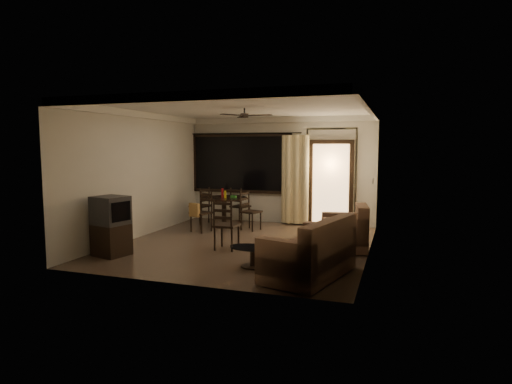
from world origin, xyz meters
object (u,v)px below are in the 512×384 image
(dining_chair_east, at_px, (250,218))
(dining_chair_south, at_px, (201,219))
(tv_cabinet, at_px, (111,226))
(dining_chair_west, at_px, (200,212))
(sofa, at_px, (313,254))
(armchair, at_px, (347,232))
(dining_table, at_px, (224,204))
(dining_chair_north, at_px, (240,213))
(side_chair, at_px, (226,234))
(coffee_table, at_px, (253,254))

(dining_chair_east, bearing_deg, dining_chair_south, 135.70)
(dining_chair_east, height_order, tv_cabinet, tv_cabinet)
(dining_chair_west, height_order, sofa, dining_chair_west)
(tv_cabinet, height_order, armchair, tv_cabinet)
(sofa, bearing_deg, dining_table, 144.82)
(dining_table, xyz_separation_m, dining_chair_east, (0.80, -0.25, -0.30))
(dining_chair_north, distance_m, side_chair, 2.92)
(armchair, xyz_separation_m, side_chair, (-2.27, -0.67, -0.06))
(dining_chair_north, xyz_separation_m, side_chair, (0.77, -2.81, 0.02))
(dining_chair_west, xyz_separation_m, tv_cabinet, (-0.05, -3.64, 0.28))
(dining_chair_north, bearing_deg, sofa, 141.14)
(dining_chair_south, bearing_deg, side_chair, -31.91)
(dining_chair_east, distance_m, sofa, 3.95)
(dining_chair_west, bearing_deg, dining_chair_east, 90.00)
(coffee_table, bearing_deg, side_chair, 131.17)
(dining_chair_west, height_order, dining_chair_south, same)
(tv_cabinet, bearing_deg, coffee_table, 15.33)
(tv_cabinet, height_order, coffee_table, tv_cabinet)
(dining_chair_north, bearing_deg, side_chair, 122.59)
(dining_table, xyz_separation_m, armchair, (3.27, -1.60, -0.22))
(dining_chair_east, relative_size, dining_chair_south, 1.00)
(coffee_table, bearing_deg, dining_chair_north, 113.54)
(dining_chair_west, height_order, dining_chair_north, same)
(dining_table, bearing_deg, tv_cabinet, -104.12)
(tv_cabinet, bearing_deg, sofa, 11.32)
(dining_chair_south, relative_size, tv_cabinet, 0.85)
(sofa, bearing_deg, dining_chair_east, 138.26)
(tv_cabinet, distance_m, side_chair, 2.18)
(tv_cabinet, bearing_deg, armchair, 37.10)
(sofa, height_order, side_chair, side_chair)
(dining_chair_east, relative_size, armchair, 0.95)
(side_chair, bearing_deg, coffee_table, 131.03)
(dining_table, distance_m, coffee_table, 3.84)
(dining_chair_east, bearing_deg, armchair, -101.48)
(tv_cabinet, relative_size, side_chair, 1.10)
(tv_cabinet, bearing_deg, dining_chair_east, 75.96)
(dining_chair_north, distance_m, coffee_table, 4.20)
(sofa, relative_size, side_chair, 1.86)
(sofa, height_order, coffee_table, sofa)
(dining_chair_south, relative_size, dining_chair_north, 1.00)
(dining_chair_west, bearing_deg, dining_chair_south, 44.30)
(sofa, bearing_deg, dining_chair_south, 154.66)
(side_chair, bearing_deg, dining_chair_north, -74.81)
(dining_chair_west, relative_size, sofa, 0.51)
(dining_chair_east, relative_size, tv_cabinet, 0.85)
(dining_chair_north, relative_size, coffee_table, 1.19)
(dining_chair_west, distance_m, sofa, 5.35)
(side_chair, bearing_deg, dining_table, -66.36)
(dining_chair_west, bearing_deg, side_chair, 52.81)
(dining_chair_west, height_order, side_chair, side_chair)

